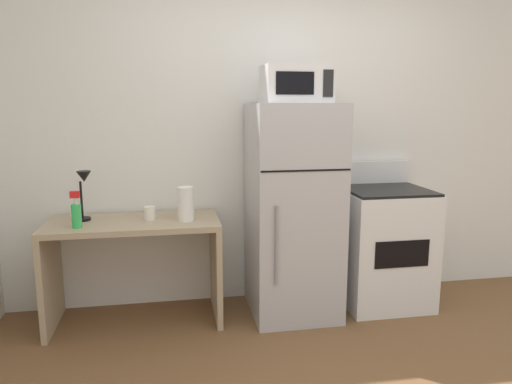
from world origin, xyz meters
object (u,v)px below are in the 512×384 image
object	(u,v)px
desk	(135,251)
paper_towel_roll	(186,204)
desk_lamp	(83,187)
coffee_mug	(150,213)
refrigerator	(293,211)
spray_bottle	(76,213)
oven_range	(383,246)
microwave	(296,84)

from	to	relation	value
desk	paper_towel_roll	size ratio (longest dim) A/B	5.00
desk	desk_lamp	world-z (taller)	desk_lamp
desk	coffee_mug	size ratio (longest dim) A/B	12.63
desk	refrigerator	size ratio (longest dim) A/B	0.77
desk_lamp	paper_towel_roll	world-z (taller)	desk_lamp
desk_lamp	refrigerator	size ratio (longest dim) A/B	0.23
paper_towel_roll	refrigerator	size ratio (longest dim) A/B	0.15
spray_bottle	coffee_mug	distance (m)	0.49
coffee_mug	oven_range	distance (m)	1.81
desk_lamp	refrigerator	bearing A→B (deg)	-3.81
coffee_mug	microwave	bearing A→B (deg)	-3.89
desk_lamp	coffee_mug	world-z (taller)	desk_lamp
spray_bottle	coffee_mug	xyz separation A→B (m)	(0.47, 0.15, -0.05)
refrigerator	oven_range	distance (m)	0.81
microwave	desk	bearing A→B (deg)	176.86
desk	coffee_mug	bearing A→B (deg)	3.53
paper_towel_roll	desk_lamp	bearing A→B (deg)	170.07
desk_lamp	oven_range	xyz separation A→B (m)	(2.22, -0.07, -0.52)
oven_range	desk	bearing A→B (deg)	179.58
coffee_mug	refrigerator	bearing A→B (deg)	-2.72
desk_lamp	refrigerator	distance (m)	1.50
desk_lamp	spray_bottle	world-z (taller)	desk_lamp
microwave	oven_range	distance (m)	1.44
coffee_mug	paper_towel_roll	xyz separation A→B (m)	(0.25, -0.07, 0.07)
desk	spray_bottle	world-z (taller)	spray_bottle
refrigerator	microwave	world-z (taller)	microwave
spray_bottle	oven_range	size ratio (longest dim) A/B	0.23
desk	refrigerator	xyz separation A→B (m)	(1.15, -0.04, 0.26)
oven_range	coffee_mug	bearing A→B (deg)	179.32
spray_bottle	paper_towel_roll	size ratio (longest dim) A/B	1.04
oven_range	spray_bottle	bearing A→B (deg)	-176.75
desk	microwave	xyz separation A→B (m)	(1.15, -0.06, 1.17)
refrigerator	desk	bearing A→B (deg)	177.91
spray_bottle	microwave	distance (m)	1.73
spray_bottle	microwave	size ratio (longest dim) A/B	0.54
paper_towel_roll	desk	bearing A→B (deg)	169.94
paper_towel_roll	oven_range	distance (m)	1.58
desk_lamp	coffee_mug	distance (m)	0.49
desk	microwave	world-z (taller)	microwave
desk	coffee_mug	world-z (taller)	coffee_mug
refrigerator	microwave	size ratio (longest dim) A/B	3.40
microwave	oven_range	size ratio (longest dim) A/B	0.42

